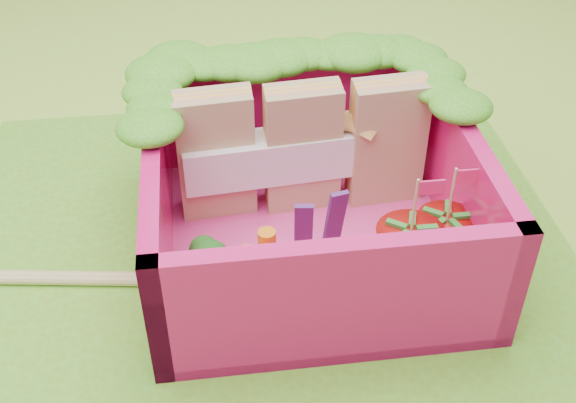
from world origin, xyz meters
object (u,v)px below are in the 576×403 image
Objects in this scene: sandwich_stack at (304,148)px; strawberry_left at (408,256)px; broccoli at (212,267)px; bento_box at (312,195)px; strawberry_right at (444,241)px.

strawberry_left is (0.32, -0.58, -0.14)m from sandwich_stack.
strawberry_left reaches higher than broccoli.
strawberry_left is at bearing -0.32° from broccoli.
sandwich_stack reaches higher than strawberry_left.
bento_box is at bearing -91.37° from sandwich_stack.
strawberry_right is (0.49, -0.24, -0.10)m from bento_box.
sandwich_stack is 0.72m from broccoli.
broccoli is (-0.43, -0.57, -0.11)m from sandwich_stack.
sandwich_stack is 2.13× the size of strawberry_left.
strawberry_left is at bearing -60.98° from sandwich_stack.
strawberry_left is 0.19m from strawberry_right.
strawberry_right is (0.17, 0.08, -0.01)m from strawberry_left.
strawberry_left is (0.75, -0.00, -0.03)m from broccoli.
strawberry_right is at bearing -45.32° from sandwich_stack.
bento_box is 1.21× the size of sandwich_stack.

